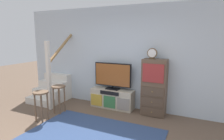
% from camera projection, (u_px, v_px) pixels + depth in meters
% --- Properties ---
extents(back_wall, '(6.40, 0.12, 2.70)m').
position_uv_depth(back_wall, '(127.00, 58.00, 5.05)').
color(back_wall, silver).
rests_on(back_wall, ground_plane).
extents(area_rug, '(2.60, 1.80, 0.01)m').
position_uv_depth(area_rug, '(91.00, 137.00, 3.63)').
color(area_rug, navy).
rests_on(area_rug, ground_plane).
extents(media_console, '(1.17, 0.38, 0.51)m').
position_uv_depth(media_console, '(112.00, 99.00, 5.13)').
color(media_console, '#BCB29E').
rests_on(media_console, ground_plane).
extents(television, '(1.03, 0.22, 0.71)m').
position_uv_depth(television, '(113.00, 75.00, 5.04)').
color(television, black).
rests_on(television, media_console).
extents(side_cabinet, '(0.58, 0.38, 1.38)m').
position_uv_depth(side_cabinet, '(154.00, 88.00, 4.59)').
color(side_cabinet, brown).
rests_on(side_cabinet, ground_plane).
extents(desk_clock, '(0.23, 0.08, 0.26)m').
position_uv_depth(desk_clock, '(152.00, 54.00, 4.47)').
color(desk_clock, '#4C3823').
rests_on(desk_clock, side_cabinet).
extents(staircase, '(1.00, 1.36, 2.20)m').
position_uv_depth(staircase, '(56.00, 86.00, 5.93)').
color(staircase, silver).
rests_on(staircase, ground_plane).
extents(bar_stool_near, '(0.34, 0.34, 0.69)m').
position_uv_depth(bar_stool_near, '(41.00, 99.00, 4.27)').
color(bar_stool_near, brown).
rests_on(bar_stool_near, ground_plane).
extents(bar_stool_far, '(0.34, 0.34, 0.70)m').
position_uv_depth(bar_stool_far, '(59.00, 93.00, 4.74)').
color(bar_stool_far, brown).
rests_on(bar_stool_far, ground_plane).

